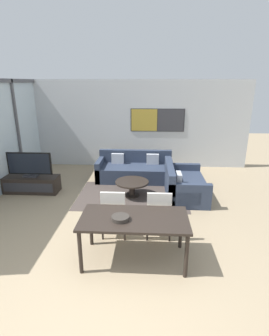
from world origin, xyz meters
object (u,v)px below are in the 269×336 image
tv_console (32,184)px  coffee_table (132,185)px  dining_chair_centre (159,212)px  sofa_side (182,185)px  television (30,165)px  dining_table (134,222)px  sofa_main (135,170)px  fruit_bowl (120,218)px  dining_chair_left (114,211)px

tv_console → coffee_table: 2.60m
dining_chair_centre → sofa_side: bearing=71.5°
television → coffee_table: bearing=-2.7°
tv_console → dining_table: (2.79, -2.57, 0.46)m
television → dining_table: (2.79, -2.57, -0.06)m
sofa_main → dining_chair_centre: 3.11m
sofa_side → fruit_bowl: size_ratio=6.06×
dining_table → fruit_bowl: size_ratio=6.14×
sofa_main → coffee_table: size_ratio=2.61×
sofa_side → coffee_table: sofa_side is taller
tv_console → dining_chair_left: (2.39, -1.93, 0.30)m
dining_chair_centre → fruit_bowl: 0.99m
sofa_side → dining_table: 2.80m
coffee_table → dining_table: bearing=-85.4°
sofa_side → tv_console: bearing=89.9°
tv_console → dining_table: bearing=-42.6°
sofa_side → dining_chair_centre: (-0.64, -1.92, 0.24)m
coffee_table → sofa_side: bearing=5.4°
coffee_table → dining_chair_centre: bearing=-71.6°
dining_table → dining_chair_centre: (0.40, 0.65, -0.16)m
dining_table → sofa_main: bearing=93.1°
sofa_main → sofa_side: (1.24, -1.13, -0.00)m
tv_console → dining_chair_left: 3.09m
television → dining_chair_left: television is taller
tv_console → dining_table: size_ratio=0.83×
dining_chair_centre → coffee_table: bearing=108.4°
television → dining_table: television is taller
television → dining_chair_centre: size_ratio=1.22×
tv_console → fruit_bowl: (2.59, -2.66, 0.58)m
tv_console → television: 0.52m
dining_chair_centre → tv_console: bearing=149.0°
sofa_main → dining_chair_left: size_ratio=2.31×
dining_chair_left → dining_chair_centre: size_ratio=1.00×
sofa_side → dining_table: (-1.04, -2.57, 0.41)m
coffee_table → dining_chair_centre: 1.91m
tv_console → television: size_ratio=1.21×
coffee_table → dining_chair_centre: (0.60, -1.80, 0.21)m
sofa_main → dining_table: bearing=-86.9°
television → dining_chair_centre: (3.19, -1.92, -0.22)m
television → sofa_side: 3.86m
sofa_main → television: bearing=-156.6°
sofa_main → dining_chair_centre: size_ratio=2.31×
coffee_table → dining_chair_left: dining_chair_left is taller
sofa_side → sofa_main: bearing=47.7°
dining_table → dining_chair_left: (-0.40, 0.64, -0.16)m
television → sofa_main: television is taller
television → coffee_table: size_ratio=1.37×
tv_console → dining_chair_left: dining_chair_left is taller
television → sofa_side: (3.83, -0.01, -0.47)m
tv_console → dining_chair_left: bearing=-38.9°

